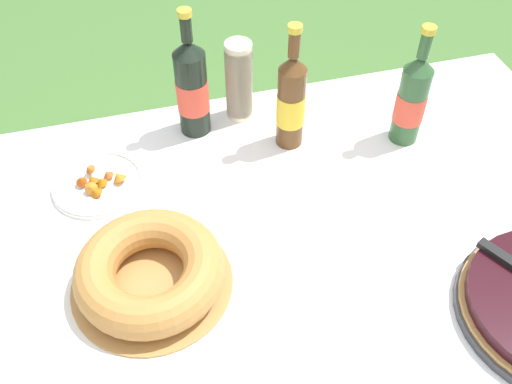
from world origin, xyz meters
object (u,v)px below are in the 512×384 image
object	(u,v)px
bundt_cake	(150,272)
snack_plate_near	(98,183)
cider_bottle_green	(412,100)
cup_stack	(239,81)
cider_bottle_amber	(291,101)
juice_bottle_red	(192,88)

from	to	relation	value
bundt_cake	snack_plate_near	xyz separation A→B (m)	(-0.09, 0.32, -0.03)
cider_bottle_green	snack_plate_near	size ratio (longest dim) A/B	1.47
snack_plate_near	bundt_cake	bearing A→B (deg)	-74.67
cup_stack	cider_bottle_amber	size ratio (longest dim) A/B	0.67
cup_stack	juice_bottle_red	xyz separation A→B (m)	(-0.13, -0.03, 0.02)
cider_bottle_green	juice_bottle_red	xyz separation A→B (m)	(-0.52, 0.18, 0.01)
cup_stack	cider_bottle_amber	distance (m)	0.17
cider_bottle_green	juice_bottle_red	size ratio (longest dim) A/B	0.94
snack_plate_near	cup_stack	bearing A→B (deg)	23.78
bundt_cake	cider_bottle_amber	bearing A→B (deg)	40.79
cider_bottle_green	juice_bottle_red	bearing A→B (deg)	161.15
cider_bottle_amber	snack_plate_near	size ratio (longest dim) A/B	1.53
bundt_cake	cup_stack	distance (m)	0.59
cup_stack	cider_bottle_amber	bearing A→B (deg)	-55.10
juice_bottle_red	cup_stack	bearing A→B (deg)	11.56
cider_bottle_green	cup_stack	bearing A→B (deg)	152.55
cup_stack	juice_bottle_red	world-z (taller)	juice_bottle_red
snack_plate_near	juice_bottle_red	bearing A→B (deg)	28.92
cider_bottle_green	snack_plate_near	bearing A→B (deg)	177.94
cider_bottle_amber	juice_bottle_red	distance (m)	0.25
bundt_cake	cider_bottle_green	world-z (taller)	cider_bottle_green
cup_stack	juice_bottle_red	size ratio (longest dim) A/B	0.65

